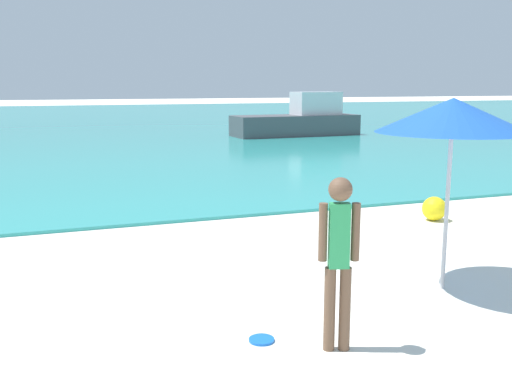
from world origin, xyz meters
The scene contains 6 objects.
water centered at (0.00, 41.62, 0.03)m, with size 160.00×60.00×0.06m, color teal.
person_standing centered at (0.20, 6.20, 0.92)m, with size 0.36×0.22×1.63m.
frisbee centered at (-0.39, 6.61, 0.01)m, with size 0.25×0.25×0.03m, color blue.
boat_near centered at (9.13, 26.67, 0.76)m, with size 6.01×2.10×2.02m.
beach_ball centered at (4.33, 10.22, 0.22)m, with size 0.44×0.44×0.44m, color yellow.
beach_umbrella centered at (2.18, 7.22, 2.08)m, with size 1.76×1.76×2.28m.
Camera 1 is at (-2.23, 1.74, 2.43)m, focal length 40.57 mm.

